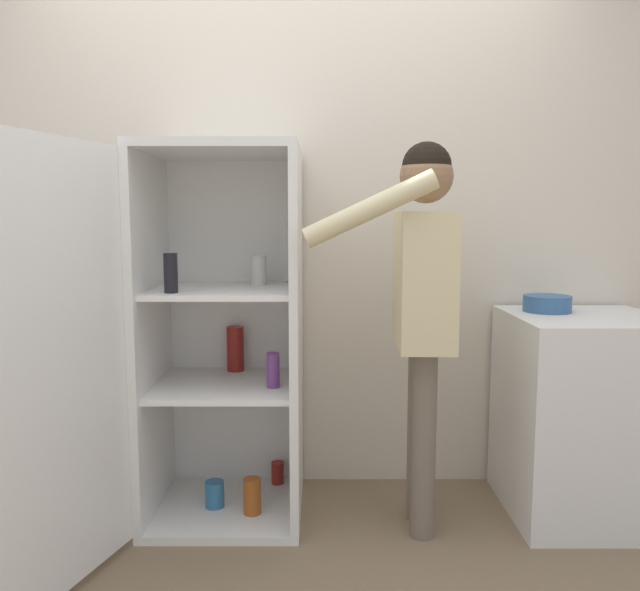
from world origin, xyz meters
name	(u,v)px	position (x,y,z in m)	size (l,w,h in m)	color
wall_back	(294,223)	(0.00, 0.98, 1.27)	(7.00, 0.06, 2.55)	beige
refrigerator	(196,340)	(-0.39, 0.53, 0.79)	(0.90, 1.25, 1.59)	white
person	(421,285)	(0.53, 0.47, 1.03)	(0.60, 0.51, 1.60)	#726656
counter	(582,415)	(1.27, 0.61, 0.44)	(0.64, 0.64, 0.88)	white
bowl	(546,304)	(1.13, 0.72, 0.92)	(0.21, 0.21, 0.07)	#335B8E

